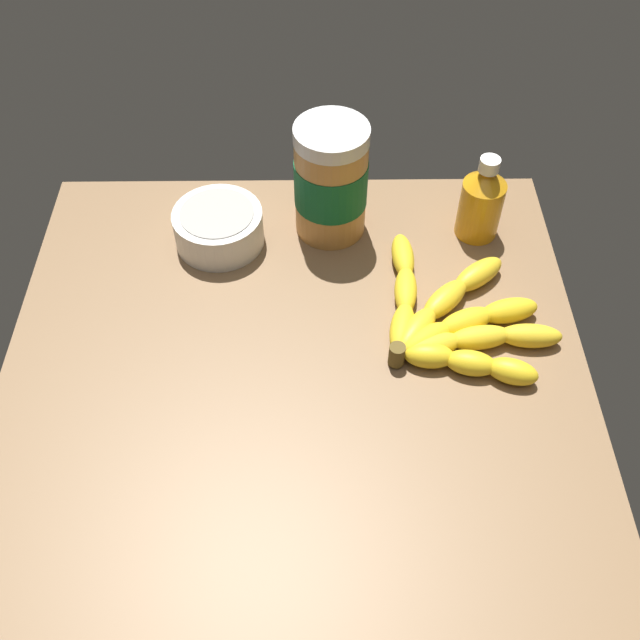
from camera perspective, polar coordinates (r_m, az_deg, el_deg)
ground_plane at (r=92.42cm, az=-1.89°, el=-4.15°), size 71.69×69.65×3.86cm
banana_bunch at (r=94.45cm, az=10.17°, el=-0.13°), size 22.10×25.98×3.30cm
peanut_butter_jar at (r=101.65cm, az=0.84°, el=10.65°), size 10.02×10.02×16.86cm
honey_bottle at (r=105.00cm, az=12.33°, el=8.94°), size 5.99×5.99×12.79cm
small_bowl at (r=104.08cm, az=-7.81°, el=7.13°), size 12.38×12.38×5.33cm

